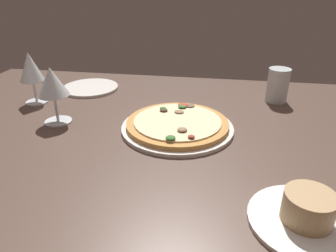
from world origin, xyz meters
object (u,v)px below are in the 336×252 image
(water_glass, at_px, (277,87))
(wine_glass_near, at_px, (31,68))
(wine_glass_far, at_px, (52,84))
(spoon, at_px, (52,82))
(pizza_main, at_px, (177,125))
(ramekin_on_saucer, at_px, (307,214))
(side_plate, at_px, (90,88))

(water_glass, bearing_deg, wine_glass_near, 10.17)
(wine_glass_far, distance_m, wine_glass_near, 0.18)
(wine_glass_near, distance_m, spoon, 0.23)
(pizza_main, distance_m, wine_glass_near, 0.49)
(wine_glass_near, bearing_deg, water_glass, -169.83)
(spoon, bearing_deg, wine_glass_far, 120.27)
(ramekin_on_saucer, distance_m, water_glass, 0.56)
(wine_glass_near, bearing_deg, spoon, -75.52)
(pizza_main, bearing_deg, wine_glass_far, 1.65)
(ramekin_on_saucer, height_order, spoon, ramekin_on_saucer)
(ramekin_on_saucer, distance_m, wine_glass_near, 0.83)
(ramekin_on_saucer, relative_size, wine_glass_near, 1.16)
(pizza_main, relative_size, side_plate, 1.50)
(ramekin_on_saucer, height_order, side_plate, ramekin_on_saucer)
(pizza_main, distance_m, side_plate, 0.44)
(water_glass, relative_size, side_plate, 0.55)
(water_glass, bearing_deg, pizza_main, 41.48)
(pizza_main, bearing_deg, ramekin_on_saucer, 129.44)
(ramekin_on_saucer, distance_m, side_plate, 0.83)
(wine_glass_far, relative_size, wine_glass_near, 0.97)
(side_plate, relative_size, spoon, 1.97)
(wine_glass_far, bearing_deg, water_glass, -157.03)
(pizza_main, distance_m, water_glass, 0.38)
(pizza_main, xyz_separation_m, spoon, (0.51, -0.31, -0.01))
(wine_glass_near, distance_m, water_glass, 0.76)
(spoon, bearing_deg, side_plate, 165.35)
(pizza_main, height_order, wine_glass_far, wine_glass_far)
(ramekin_on_saucer, height_order, wine_glass_near, wine_glass_near)
(wine_glass_far, xyz_separation_m, water_glass, (-0.61, -0.26, -0.06))
(pizza_main, height_order, spoon, pizza_main)
(side_plate, bearing_deg, water_glass, 178.60)
(water_glass, bearing_deg, side_plate, -1.40)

